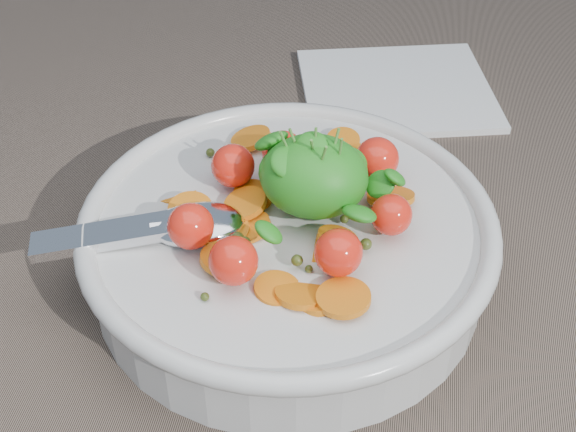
# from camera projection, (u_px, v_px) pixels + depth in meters

# --- Properties ---
(ground) EXTENTS (6.00, 6.00, 0.00)m
(ground) POSITION_uv_depth(u_px,v_px,m) (301.00, 271.00, 0.54)
(ground) COLOR #746253
(ground) RESTS_ON ground
(bowl) EXTENTS (0.29, 0.27, 0.11)m
(bowl) POSITION_uv_depth(u_px,v_px,m) (288.00, 242.00, 0.52)
(bowl) COLOR silver
(bowl) RESTS_ON ground
(napkin) EXTENTS (0.19, 0.18, 0.01)m
(napkin) POSITION_uv_depth(u_px,v_px,m) (397.00, 90.00, 0.71)
(napkin) COLOR white
(napkin) RESTS_ON ground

